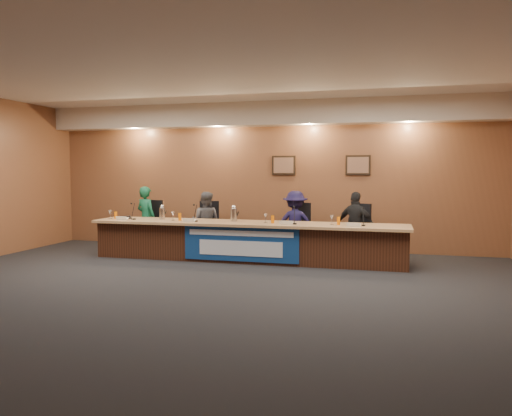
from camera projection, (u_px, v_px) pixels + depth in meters
The scene contains 38 objects.
floor at pixel (202, 289), 7.34m from camera, with size 10.00×10.00×0.00m, color black.
ceiling at pixel (200, 68), 7.09m from camera, with size 10.00×8.00×0.04m, color silver.
wall_back at pixel (266, 177), 11.07m from camera, with size 10.00×0.04×3.20m, color brown.
soffit at pixel (264, 114), 10.73m from camera, with size 10.00×0.50×0.50m, color beige.
dais_body at pixel (247, 242), 9.62m from camera, with size 6.00×0.80×0.70m, color #3C1E12.
dais_top at pixel (246, 223), 9.55m from camera, with size 6.10×0.95×0.05m, color #A97F55.
banner at pixel (240, 244), 9.22m from camera, with size 2.20×0.02×0.65m, color navy.
banner_text_upper at pixel (240, 233), 9.19m from camera, with size 2.00×0.01×0.10m, color silver.
banner_text_lower at pixel (240, 248), 9.21m from camera, with size 1.60×0.01×0.28m, color silver.
wall_photo_left at pixel (284, 165), 10.92m from camera, with size 0.52×0.04×0.42m, color black.
wall_photo_right at pixel (358, 165), 10.51m from camera, with size 0.52×0.04×0.42m, color black.
panelist_a at pixel (146, 218), 10.94m from camera, with size 0.51×0.33×1.39m, color #115234.
panelist_b at pixel (206, 222), 10.59m from camera, with size 0.63×0.49×1.29m, color #4E4E54.
panelist_c at pixel (295, 224), 10.09m from camera, with size 0.86×0.49×1.33m, color #130F34.
panelist_d at pixel (356, 225), 9.78m from camera, with size 0.78×0.32×1.32m, color black.
office_chair_a at pixel (148, 227), 11.05m from camera, with size 0.48×0.48×0.08m, color black.
office_chair_b at pixel (207, 229), 10.70m from camera, with size 0.48×0.48×0.08m, color black.
office_chair_c at pixel (296, 232), 10.20m from camera, with size 0.48×0.48×0.08m, color black.
office_chair_d at pixel (356, 234), 9.89m from camera, with size 0.48×0.48×0.08m, color black.
nameplate_a at pixel (121, 218), 9.94m from camera, with size 0.24×0.06×0.09m, color white.
microphone_a at pixel (134, 219), 10.05m from camera, with size 0.07×0.07×0.02m, color black.
juice_glass_a at pixel (116, 215), 10.20m from camera, with size 0.06×0.06×0.15m, color orange.
water_glass_a at pixel (110, 214), 10.21m from camera, with size 0.08×0.08×0.18m, color silver.
nameplate_b at pixel (189, 220), 9.57m from camera, with size 0.24×0.06×0.09m, color white.
microphone_b at pixel (196, 221), 9.67m from camera, with size 0.07×0.07×0.02m, color black.
juice_glass_b at pixel (180, 217), 9.83m from camera, with size 0.06×0.06×0.15m, color orange.
water_glass_b at pixel (173, 216), 9.85m from camera, with size 0.08×0.08×0.18m, color silver.
nameplate_c at pixel (286, 222), 9.10m from camera, with size 0.24×0.06×0.09m, color white.
microphone_c at pixel (295, 224), 9.17m from camera, with size 0.07×0.07×0.02m, color black.
juice_glass_c at pixel (273, 219), 9.33m from camera, with size 0.06×0.06×0.15m, color orange.
water_glass_c at pixel (266, 218), 9.40m from camera, with size 0.08×0.08×0.18m, color silver.
nameplate_d at pixel (354, 224), 8.76m from camera, with size 0.24×0.06×0.09m, color white.
microphone_d at pixel (363, 225), 8.90m from camera, with size 0.07×0.07×0.02m, color black.
juice_glass_d at pixel (339, 221), 9.05m from camera, with size 0.06×0.06×0.15m, color orange.
water_glass_d at pixel (332, 220), 9.08m from camera, with size 0.08×0.08×0.18m, color silver.
carafe_left at pixel (162, 214), 10.07m from camera, with size 0.12×0.12×0.24m, color silver.
carafe_mid at pixel (234, 215), 9.69m from camera, with size 0.13×0.13×0.25m, color silver.
speakerphone at pixel (127, 217), 10.29m from camera, with size 0.32×0.32×0.05m, color black.
Camera 1 is at (2.62, -6.78, 1.74)m, focal length 35.00 mm.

